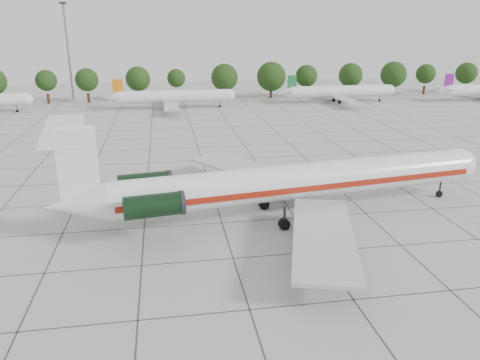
{
  "coord_description": "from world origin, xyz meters",
  "views": [
    {
      "loc": [
        -5.49,
        -44.84,
        19.76
      ],
      "look_at": [
        2.49,
        3.36,
        3.5
      ],
      "focal_mm": 35.0,
      "sensor_mm": 36.0,
      "label": 1
    }
  ],
  "objects": [
    {
      "name": "ground",
      "position": [
        0.0,
        0.0,
        0.0
      ],
      "size": [
        260.0,
        260.0,
        0.0
      ],
      "primitive_type": "plane",
      "color": "#A5A69F",
      "rests_on": "ground"
    },
    {
      "name": "apron_joints",
      "position": [
        0.0,
        15.0,
        0.01
      ],
      "size": [
        170.0,
        170.0,
        0.02
      ],
      "primitive_type": "cube",
      "color": "#383838",
      "rests_on": "ground"
    },
    {
      "name": "main_airliner",
      "position": [
        6.32,
        0.36,
        3.99
      ],
      "size": [
        47.92,
        37.45,
        11.29
      ],
      "rotation": [
        0.0,
        0.0,
        0.15
      ],
      "color": "silver",
      "rests_on": "ground"
    },
    {
      "name": "bg_airliner_c",
      "position": [
        -2.72,
        71.91,
        2.91
      ],
      "size": [
        28.24,
        27.2,
        7.4
      ],
      "color": "silver",
      "rests_on": "ground"
    },
    {
      "name": "bg_airliner_d",
      "position": [
        41.14,
        74.12,
        2.91
      ],
      "size": [
        28.24,
        27.2,
        7.4
      ],
      "color": "silver",
      "rests_on": "ground"
    },
    {
      "name": "tree_line",
      "position": [
        -11.68,
        85.0,
        5.98
      ],
      "size": [
        249.86,
        8.44,
        10.22
      ],
      "color": "#332114",
      "rests_on": "ground"
    },
    {
      "name": "floodlight_mast",
      "position": [
        -30.0,
        92.0,
        14.28
      ],
      "size": [
        1.6,
        1.6,
        25.45
      ],
      "color": "slate",
      "rests_on": "ground"
    }
  ]
}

